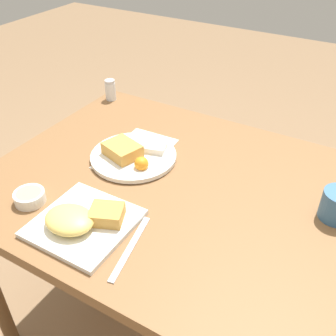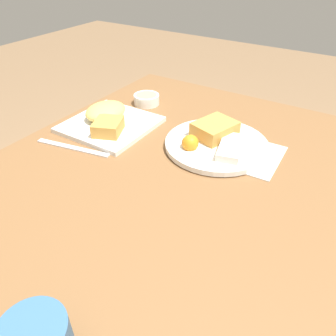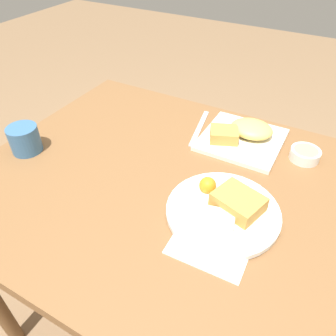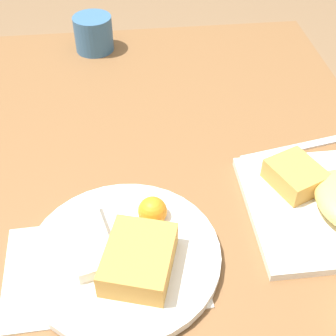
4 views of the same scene
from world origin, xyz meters
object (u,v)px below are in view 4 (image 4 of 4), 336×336
at_px(plate_square_near, 330,200).
at_px(plate_oval_far, 126,253).
at_px(coffee_mug, 93,34).
at_px(butter_knife, 297,148).

distance_m(plate_square_near, plate_oval_far, 0.33).
height_order(plate_oval_far, coffee_mug, coffee_mug).
bearing_deg(coffee_mug, butter_knife, -138.11).
xyz_separation_m(plate_square_near, plate_oval_far, (-0.06, 0.32, -0.00)).
bearing_deg(plate_square_near, plate_oval_far, 101.06).
height_order(plate_square_near, plate_oval_far, plate_square_near).
distance_m(plate_square_near, butter_knife, 0.15).
xyz_separation_m(plate_square_near, butter_knife, (0.15, 0.00, -0.02)).
bearing_deg(plate_square_near, coffee_mug, 33.36).
distance_m(plate_square_near, coffee_mug, 0.66).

